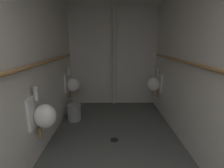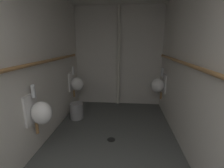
{
  "view_description": "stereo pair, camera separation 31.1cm",
  "coord_description": "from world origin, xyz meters",
  "px_view_note": "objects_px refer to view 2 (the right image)",
  "views": [
    {
      "loc": [
        -0.07,
        0.18,
        1.64
      ],
      "look_at": [
        -0.05,
        3.19,
        0.87
      ],
      "focal_mm": 25.81,
      "sensor_mm": 36.0,
      "label": 1
    },
    {
      "loc": [
        0.24,
        0.18,
        1.64
      ],
      "look_at": [
        -0.05,
        3.19,
        0.87
      ],
      "focal_mm": 25.81,
      "sensor_mm": 36.0,
      "label": 2
    }
  ],
  "objects_px": {
    "urinal_right_mid": "(158,85)",
    "urinal_left_mid": "(40,112)",
    "floor_drain": "(111,140)",
    "waste_bin": "(77,111)",
    "standpipe_back_wall": "(119,58)",
    "urinal_left_far": "(77,83)"
  },
  "relations": [
    {
      "from": "urinal_right_mid",
      "to": "urinal_left_mid",
      "type": "bearing_deg",
      "value": -138.6
    },
    {
      "from": "urinal_left_mid",
      "to": "floor_drain",
      "type": "distance_m",
      "value": 1.27
    },
    {
      "from": "urinal_left_mid",
      "to": "urinal_right_mid",
      "type": "relative_size",
      "value": 1.0
    },
    {
      "from": "urinal_left_mid",
      "to": "urinal_right_mid",
      "type": "height_order",
      "value": "same"
    },
    {
      "from": "waste_bin",
      "to": "urinal_right_mid",
      "type": "bearing_deg",
      "value": 15.77
    },
    {
      "from": "urinal_right_mid",
      "to": "floor_drain",
      "type": "bearing_deg",
      "value": -127.72
    },
    {
      "from": "standpipe_back_wall",
      "to": "urinal_left_far",
      "type": "bearing_deg",
      "value": -154.17
    },
    {
      "from": "urinal_left_far",
      "to": "urinal_right_mid",
      "type": "distance_m",
      "value": 1.97
    },
    {
      "from": "urinal_left_far",
      "to": "standpipe_back_wall",
      "type": "xyz_separation_m",
      "value": [
        1.0,
        0.48,
        0.6
      ]
    },
    {
      "from": "urinal_left_far",
      "to": "waste_bin",
      "type": "distance_m",
      "value": 0.71
    },
    {
      "from": "urinal_left_mid",
      "to": "urinal_left_far",
      "type": "height_order",
      "value": "same"
    },
    {
      "from": "urinal_left_far",
      "to": "urinal_right_mid",
      "type": "xyz_separation_m",
      "value": [
        1.97,
        0.05,
        0.0
      ]
    },
    {
      "from": "urinal_right_mid",
      "to": "urinal_left_far",
      "type": "bearing_deg",
      "value": -178.67
    },
    {
      "from": "floor_drain",
      "to": "standpipe_back_wall",
      "type": "bearing_deg",
      "value": 89.25
    },
    {
      "from": "floor_drain",
      "to": "waste_bin",
      "type": "relative_size",
      "value": 0.39
    },
    {
      "from": "floor_drain",
      "to": "urinal_left_mid",
      "type": "bearing_deg",
      "value": -155.18
    },
    {
      "from": "urinal_right_mid",
      "to": "floor_drain",
      "type": "relative_size",
      "value": 5.39
    },
    {
      "from": "standpipe_back_wall",
      "to": "floor_drain",
      "type": "xyz_separation_m",
      "value": [
        -0.02,
        -1.73,
        -1.28
      ]
    },
    {
      "from": "urinal_right_mid",
      "to": "standpipe_back_wall",
      "type": "bearing_deg",
      "value": 155.74
    },
    {
      "from": "urinal_left_mid",
      "to": "urinal_left_far",
      "type": "distance_m",
      "value": 1.69
    },
    {
      "from": "urinal_left_mid",
      "to": "floor_drain",
      "type": "bearing_deg",
      "value": 24.82
    },
    {
      "from": "urinal_left_far",
      "to": "urinal_right_mid",
      "type": "relative_size",
      "value": 1.0
    }
  ]
}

